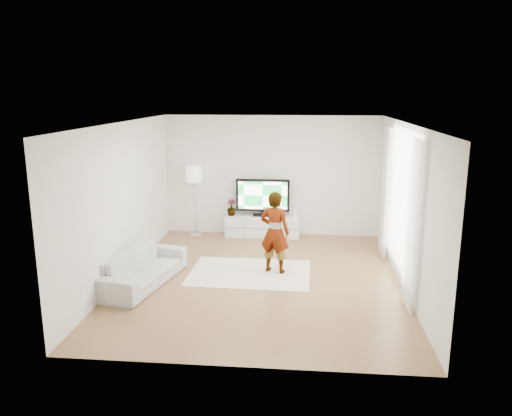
# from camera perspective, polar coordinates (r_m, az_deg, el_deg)

# --- Properties ---
(floor) EXTENTS (6.00, 6.00, 0.00)m
(floor) POSITION_cam_1_polar(r_m,az_deg,el_deg) (9.17, 0.50, -8.09)
(floor) COLOR #956A43
(floor) RESTS_ON ground
(ceiling) EXTENTS (6.00, 6.00, 0.00)m
(ceiling) POSITION_cam_1_polar(r_m,az_deg,el_deg) (8.56, 0.54, 9.66)
(ceiling) COLOR white
(ceiling) RESTS_ON wall_back
(wall_left) EXTENTS (0.02, 6.00, 2.80)m
(wall_left) POSITION_cam_1_polar(r_m,az_deg,el_deg) (9.31, -15.01, 0.78)
(wall_left) COLOR white
(wall_left) RESTS_ON floor
(wall_right) EXTENTS (0.02, 6.00, 2.80)m
(wall_right) POSITION_cam_1_polar(r_m,az_deg,el_deg) (8.91, 16.76, 0.13)
(wall_right) COLOR white
(wall_right) RESTS_ON floor
(wall_back) EXTENTS (5.00, 0.02, 2.80)m
(wall_back) POSITION_cam_1_polar(r_m,az_deg,el_deg) (11.70, 1.78, 3.69)
(wall_back) COLOR white
(wall_back) RESTS_ON floor
(wall_front) EXTENTS (5.00, 0.02, 2.80)m
(wall_front) POSITION_cam_1_polar(r_m,az_deg,el_deg) (5.89, -2.00, -5.91)
(wall_front) COLOR white
(wall_front) RESTS_ON floor
(window) EXTENTS (0.01, 2.60, 2.50)m
(window) POSITION_cam_1_polar(r_m,az_deg,el_deg) (9.18, 16.30, 0.85)
(window) COLOR white
(window) RESTS_ON wall_right
(curtain_near) EXTENTS (0.04, 0.70, 2.60)m
(curtain_near) POSITION_cam_1_polar(r_m,az_deg,el_deg) (7.95, 17.39, -1.83)
(curtain_near) COLOR white
(curtain_near) RESTS_ON floor
(curtain_far) EXTENTS (0.04, 0.70, 2.60)m
(curtain_far) POSITION_cam_1_polar(r_m,az_deg,el_deg) (10.44, 14.54, 1.84)
(curtain_far) COLOR white
(curtain_far) RESTS_ON floor
(media_console) EXTENTS (1.73, 0.49, 0.49)m
(media_console) POSITION_cam_1_polar(r_m,az_deg,el_deg) (11.73, 0.75, -2.07)
(media_console) COLOR silver
(media_console) RESTS_ON floor
(television) EXTENTS (1.25, 0.24, 0.87)m
(television) POSITION_cam_1_polar(r_m,az_deg,el_deg) (11.59, 0.78, 1.38)
(television) COLOR black
(television) RESTS_ON media_console
(game_console) EXTENTS (0.05, 0.15, 0.20)m
(game_console) POSITION_cam_1_polar(r_m,az_deg,el_deg) (11.61, 4.48, -0.52)
(game_console) COLOR white
(game_console) RESTS_ON media_console
(potted_plant) EXTENTS (0.23, 0.23, 0.38)m
(potted_plant) POSITION_cam_1_polar(r_m,az_deg,el_deg) (11.70, -2.82, 0.07)
(potted_plant) COLOR #3F7238
(potted_plant) RESTS_ON media_console
(rug) EXTENTS (2.27, 1.66, 0.01)m
(rug) POSITION_cam_1_polar(r_m,az_deg,el_deg) (9.44, -0.72, -7.42)
(rug) COLOR #EEE0CB
(rug) RESTS_ON floor
(player) EXTENTS (0.65, 0.52, 1.54)m
(player) POSITION_cam_1_polar(r_m,az_deg,el_deg) (9.26, 2.16, -2.78)
(player) COLOR #334772
(player) RESTS_ON rug
(sofa) EXTENTS (1.19, 2.18, 0.60)m
(sofa) POSITION_cam_1_polar(r_m,az_deg,el_deg) (9.05, -12.91, -6.68)
(sofa) COLOR silver
(sofa) RESTS_ON floor
(floor_lamp) EXTENTS (0.37, 0.37, 1.65)m
(floor_lamp) POSITION_cam_1_polar(r_m,az_deg,el_deg) (11.64, -7.12, 3.53)
(floor_lamp) COLOR silver
(floor_lamp) RESTS_ON floor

